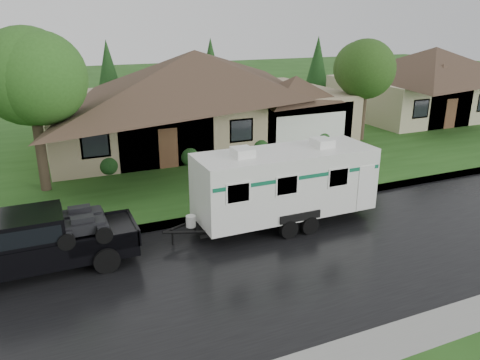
{
  "coord_description": "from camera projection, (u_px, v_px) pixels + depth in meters",
  "views": [
    {
      "loc": [
        -7.27,
        -13.87,
        7.56
      ],
      "look_at": [
        -0.27,
        2.0,
        1.54
      ],
      "focal_mm": 35.0,
      "sensor_mm": 36.0,
      "label": 1
    }
  ],
  "objects": [
    {
      "name": "ground",
      "position": [
        269.0,
        235.0,
        17.24
      ],
      "size": [
        140.0,
        140.0,
        0.0
      ],
      "primitive_type": "plane",
      "color": "#224C17",
      "rests_on": "ground"
    },
    {
      "name": "road",
      "position": [
        296.0,
        259.0,
        15.51
      ],
      "size": [
        140.0,
        8.0,
        0.01
      ],
      "primitive_type": "cube",
      "color": "black",
      "rests_on": "ground"
    },
    {
      "name": "curb",
      "position": [
        244.0,
        211.0,
        19.16
      ],
      "size": [
        140.0,
        0.5,
        0.15
      ],
      "primitive_type": "cube",
      "color": "gray",
      "rests_on": "ground"
    },
    {
      "name": "lawn",
      "position": [
        163.0,
        141.0,
        30.18
      ],
      "size": [
        140.0,
        26.0,
        0.15
      ],
      "primitive_type": "cube",
      "color": "#224C17",
      "rests_on": "ground"
    },
    {
      "name": "house_main",
      "position": [
        201.0,
        86.0,
        28.9
      ],
      "size": [
        19.44,
        10.8,
        6.9
      ],
      "color": "tan",
      "rests_on": "lawn"
    },
    {
      "name": "house_neighbor",
      "position": [
        437.0,
        75.0,
        37.04
      ],
      "size": [
        15.12,
        9.72,
        6.45
      ],
      "color": "#C3B791",
      "rests_on": "lawn"
    },
    {
      "name": "tree_left_green",
      "position": [
        31.0,
        82.0,
        19.78
      ],
      "size": [
        4.23,
        4.23,
        7.0
      ],
      "color": "#382B1E",
      "rests_on": "lawn"
    },
    {
      "name": "tree_right_green",
      "position": [
        366.0,
        73.0,
        28.85
      ],
      "size": [
        3.68,
        3.68,
        6.09
      ],
      "color": "#382B1E",
      "rests_on": "lawn"
    },
    {
      "name": "shrub_row",
      "position": [
        224.0,
        150.0,
        25.83
      ],
      "size": [
        13.6,
        1.0,
        1.0
      ],
      "color": "#143814",
      "rests_on": "lawn"
    },
    {
      "name": "pickup_truck",
      "position": [
        35.0,
        240.0,
        14.47
      ],
      "size": [
        5.86,
        2.23,
        1.95
      ],
      "color": "black",
      "rests_on": "ground"
    },
    {
      "name": "travel_trailer",
      "position": [
        285.0,
        182.0,
        17.61
      ],
      "size": [
        7.22,
        2.54,
        3.24
      ],
      "color": "white",
      "rests_on": "ground"
    }
  ]
}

